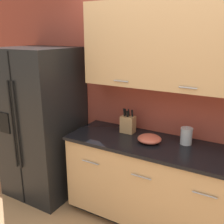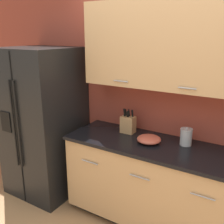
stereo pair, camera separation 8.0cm
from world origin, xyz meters
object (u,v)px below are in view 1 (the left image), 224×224
(refrigerator, at_px, (42,123))
(mixing_bowl, at_px, (149,139))
(knife_block, at_px, (128,124))
(steel_canister, at_px, (186,136))

(refrigerator, relative_size, mixing_bowl, 7.61)
(refrigerator, relative_size, knife_block, 6.69)
(knife_block, relative_size, mixing_bowl, 1.14)
(knife_block, xyz_separation_m, mixing_bowl, (0.31, -0.14, -0.06))
(steel_canister, xyz_separation_m, mixing_bowl, (-0.33, -0.14, -0.05))
(knife_block, xyz_separation_m, steel_canister, (0.64, 0.00, -0.01))
(refrigerator, height_order, mixing_bowl, refrigerator)
(steel_canister, bearing_deg, refrigerator, -172.74)
(refrigerator, bearing_deg, mixing_bowl, 3.13)
(steel_canister, relative_size, mixing_bowl, 0.76)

